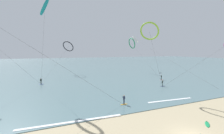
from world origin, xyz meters
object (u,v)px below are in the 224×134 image
(surfer_amber, at_px, (124,100))
(kite_charcoal, at_px, (68,46))
(surfer_cobalt, at_px, (41,82))
(surfer_coral, at_px, (161,78))
(kite_ivory, at_px, (136,40))
(kite_teal, at_px, (45,7))
(surfer_navy, at_px, (163,84))
(kite_lime, at_px, (149,31))
(surfboard_spare, at_px, (207,124))
(kite_emerald, at_px, (132,43))

(surfer_amber, height_order, kite_charcoal, kite_charcoal)
(surfer_cobalt, bearing_deg, surfer_coral, -176.11)
(kite_charcoal, bearing_deg, surfer_coral, 172.83)
(surfer_coral, height_order, kite_ivory, kite_ivory)
(surfer_coral, relative_size, kite_teal, 0.08)
(surfer_cobalt, height_order, kite_charcoal, kite_charcoal)
(surfer_amber, height_order, kite_ivory, kite_ivory)
(surfer_navy, height_order, surfer_coral, same)
(kite_lime, bearing_deg, surfer_cobalt, 9.22)
(kite_lime, xyz_separation_m, surfboard_spare, (-1.76, -15.26, -13.70))
(surfer_amber, distance_m, surfer_cobalt, 27.91)
(surfer_navy, distance_m, surfer_coral, 9.52)
(kite_teal, distance_m, surfboard_spare, 35.73)
(surfboard_spare, bearing_deg, kite_lime, 83.41)
(kite_emerald, distance_m, surfboard_spare, 55.14)
(surfer_cobalt, height_order, kite_emerald, kite_emerald)
(kite_emerald, bearing_deg, surfboard_spare, 159.69)
(kite_lime, bearing_deg, kite_charcoal, -22.85)
(kite_emerald, bearing_deg, surfer_amber, 147.58)
(surfer_navy, height_order, surfboard_spare, surfer_navy)
(surfer_amber, bearing_deg, kite_lime, 164.69)
(surfer_navy, bearing_deg, kite_charcoal, 72.80)
(surfer_cobalt, distance_m, surfboard_spare, 40.50)
(surfboard_spare, bearing_deg, kite_emerald, 70.62)
(surfer_navy, distance_m, kite_ivory, 40.20)
(surfer_amber, xyz_separation_m, surfer_navy, (15.93, 8.55, 0.00))
(surfer_amber, relative_size, kite_teal, 0.08)
(surfer_coral, bearing_deg, kite_teal, -53.97)
(surfer_navy, bearing_deg, kite_emerald, 28.79)
(surfer_navy, bearing_deg, surfboard_spare, -161.85)
(surfer_navy, xyz_separation_m, surfer_coral, (5.93, 7.45, 0.00))
(surfer_cobalt, distance_m, kite_ivory, 49.45)
(surfer_amber, bearing_deg, kite_emerald, -165.33)
(kite_charcoal, height_order, surfboard_spare, kite_charcoal)
(surfer_navy, distance_m, kite_lime, 15.48)
(surfer_amber, xyz_separation_m, kite_lime, (8.38, 4.56, 12.92))
(kite_teal, xyz_separation_m, kite_ivory, (41.14, 30.73, -3.68))
(surfer_amber, distance_m, kite_teal, 25.43)
(surfer_navy, xyz_separation_m, surfboard_spare, (-9.31, -19.25, -0.78))
(kite_charcoal, relative_size, kite_lime, 1.48)
(surfer_amber, height_order, surfer_navy, same)
(surfer_coral, height_order, kite_lime, kite_lime)
(kite_lime, bearing_deg, kite_teal, 27.63)
(surfer_cobalt, distance_m, kite_teal, 21.15)
(kite_charcoal, xyz_separation_m, kite_emerald, (28.32, -4.73, 1.62))
(surfer_cobalt, xyz_separation_m, kite_lime, (22.54, -19.49, 12.92))
(surfer_amber, distance_m, kite_emerald, 48.30)
(kite_lime, height_order, kite_ivory, kite_ivory)
(kite_emerald, height_order, surfboard_spare, kite_emerald)
(surfer_navy, xyz_separation_m, kite_teal, (-28.23, 4.55, 18.00))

